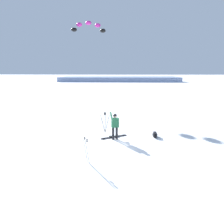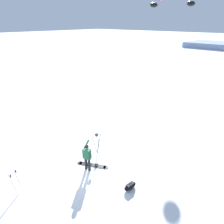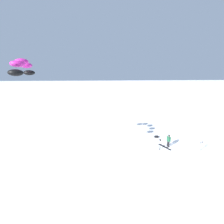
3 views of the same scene
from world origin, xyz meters
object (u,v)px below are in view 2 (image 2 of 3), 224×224
(snowboarder, at_px, (87,155))
(gear_bag_large, at_px, (130,186))
(ski_poles, at_px, (15,179))
(camera_tripod, at_px, (97,139))
(snowboard, at_px, (93,165))

(snowboarder, distance_m, gear_bag_large, 2.67)
(snowboarder, relative_size, ski_poles, 1.34)
(gear_bag_large, distance_m, camera_tripod, 3.40)
(gear_bag_large, xyz_separation_m, ski_poles, (-3.81, -3.67, 0.64))
(snowboard, bearing_deg, camera_tripod, 121.61)
(gear_bag_large, bearing_deg, snowboard, -179.08)
(snowboard, relative_size, gear_bag_large, 2.26)
(snowboarder, xyz_separation_m, ski_poles, (-1.30, -3.24, -0.16))
(gear_bag_large, height_order, ski_poles, ski_poles)
(snowboarder, relative_size, camera_tripod, 1.17)
(gear_bag_large, xyz_separation_m, camera_tripod, (-3.17, 0.93, 0.82))
(camera_tripod, bearing_deg, ski_poles, -97.99)
(snowboard, xyz_separation_m, ski_poles, (-1.24, -3.63, 0.78))
(gear_bag_large, relative_size, ski_poles, 0.60)
(snowboard, distance_m, camera_tripod, 1.49)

